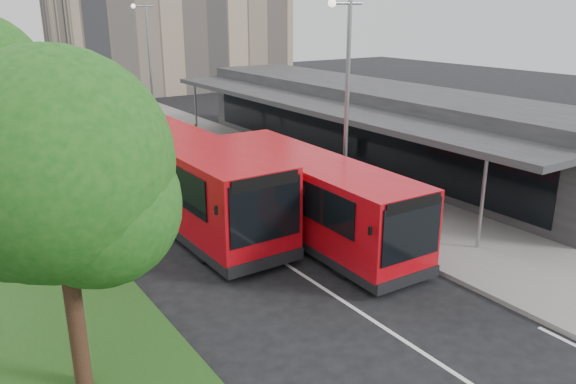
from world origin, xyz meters
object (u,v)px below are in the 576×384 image
object	(u,v)px
bus_main	(309,196)
lamp_post_near	(345,97)
bus_second	(186,180)
bollard	(196,131)
car_far	(7,92)
car_near	(67,96)
litter_bin	(286,159)
tree_near	(56,180)
lamp_post_far	(148,59)

from	to	relation	value
bus_main	lamp_post_near	bearing A→B (deg)	20.61
bus_second	bollard	xyz separation A→B (m)	(6.23, 12.75, -1.08)
car_far	car_near	bearing A→B (deg)	-38.40
bus_main	litter_bin	world-z (taller)	bus_main
bollard	tree_near	bearing A→B (deg)	-120.63
litter_bin	bollard	world-z (taller)	litter_bin
lamp_post_far	litter_bin	bearing A→B (deg)	-82.06
bus_second	car_far	size ratio (longest dim) A/B	3.23
car_far	litter_bin	bearing A→B (deg)	-58.43
bus_main	bollard	size ratio (longest dim) A/B	11.96
bus_second	car_near	bearing A→B (deg)	84.14
bus_second	car_near	size ratio (longest dim) A/B	3.06
tree_near	car_near	distance (m)	41.55
tree_near	lamp_post_near	size ratio (longest dim) A/B	0.90
lamp_post_far	car_far	bearing A→B (deg)	105.17
bus_main	bus_second	world-z (taller)	bus_second
bollard	lamp_post_near	bearing A→B (deg)	-94.16
bus_second	bollard	world-z (taller)	bus_second
bollard	car_near	xyz separation A→B (m)	(-3.09, 19.59, 0.06)
lamp_post_near	bus_main	xyz separation A→B (m)	(-2.09, -0.72, -3.24)
car_near	bus_second	bearing A→B (deg)	-93.11
bollard	car_far	bearing A→B (deg)	105.18
bus_second	car_near	xyz separation A→B (m)	(3.15, 32.34, -1.02)
lamp_post_near	car_near	size ratio (longest dim) A/B	2.14
lamp_post_far	car_near	xyz separation A→B (m)	(-1.94, 15.37, -4.08)
litter_bin	lamp_post_far	bearing A→B (deg)	97.94
lamp_post_near	bollard	size ratio (longest dim) A/B	9.35
tree_near	litter_bin	world-z (taller)	tree_near
lamp_post_far	litter_bin	world-z (taller)	lamp_post_far
lamp_post_far	bus_main	world-z (taller)	lamp_post_far
car_near	bus_main	bearing A→B (deg)	-87.78
lamp_post_far	litter_bin	distance (m)	14.05
tree_near	bus_second	distance (m)	10.45
bus_main	bus_second	bearing A→B (deg)	130.17
bus_main	litter_bin	distance (m)	8.43
lamp_post_far	bus_main	size ratio (longest dim) A/B	0.78
lamp_post_near	bus_main	bearing A→B (deg)	-160.95
tree_near	car_far	world-z (taller)	tree_near
lamp_post_near	car_near	xyz separation A→B (m)	(-1.94, 35.37, -4.08)
bus_second	litter_bin	distance (m)	7.91
bus_second	bollard	size ratio (longest dim) A/B	13.35
tree_near	bus_main	distance (m)	10.48
lamp_post_far	car_near	size ratio (longest dim) A/B	2.14
litter_bin	car_far	distance (m)	35.62
bus_main	tree_near	bearing A→B (deg)	-153.38
lamp_post_far	bus_second	bearing A→B (deg)	-106.69
lamp_post_far	car_far	distance (m)	22.62
litter_bin	car_far	size ratio (longest dim) A/B	0.27
bollard	car_far	distance (m)	26.62
bus_second	car_far	xyz separation A→B (m)	(-0.73, 38.43, -1.07)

